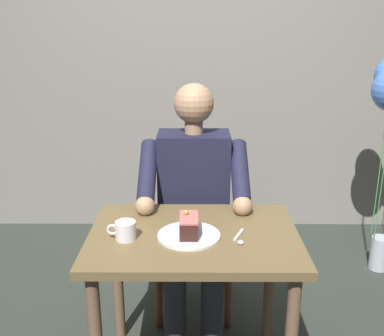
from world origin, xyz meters
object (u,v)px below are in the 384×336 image
Objects in this scene: dessert_spoon at (239,239)px; seated_person at (193,205)px; cake_slice at (188,225)px; coffee_cup at (125,230)px; chair at (193,219)px; dining_table at (193,256)px.

seated_person is at bearing -68.76° from dessert_spoon.
cake_slice is 1.17× the size of coffee_cup.
chair is 6.63× the size of cake_slice.
seated_person is 0.46m from cake_slice.
dessert_spoon is (-0.46, 0.00, -0.04)m from coffee_cup.
dining_table is 7.34× the size of coffee_cup.
cake_slice is 0.98× the size of dessert_spoon.
seated_person reaches higher than dessert_spoon.
seated_person is 9.16× the size of cake_slice.
chair is 0.67m from cake_slice.
dessert_spoon is (-0.18, 0.06, 0.11)m from dining_table.
coffee_cup reaches higher than dining_table.
chair reaches higher than coffee_cup.
dessert_spoon is at bearing 179.65° from coffee_cup.
dining_table is at bearing -121.01° from cake_slice.
chair reaches higher than dining_table.
cake_slice is 0.21m from dessert_spoon.
seated_person is 0.55m from coffee_cup.
chair is at bearing -90.00° from dining_table.
dining_table is 0.32m from coffee_cup.
dining_table is 0.95× the size of chair.
cake_slice reaches higher than dining_table.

